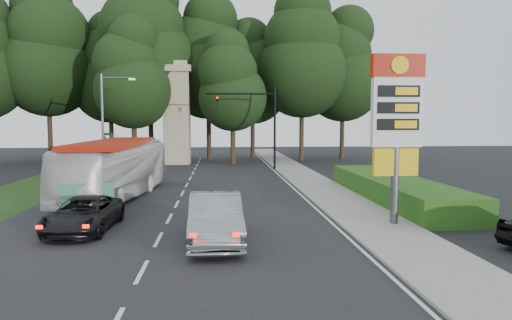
{
  "coord_description": "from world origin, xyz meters",
  "views": [
    {
      "loc": [
        2.2,
        -15.65,
        4.22
      ],
      "look_at": [
        4.09,
        8.08,
        2.2
      ],
      "focal_mm": 32.0,
      "sensor_mm": 36.0,
      "label": 1
    }
  ],
  "objects": [
    {
      "name": "tree_center_left",
      "position": [
        -5.0,
        33.0,
        12.02
      ],
      "size": [
        10.08,
        10.08,
        19.8
      ],
      "color": "#2D2116",
      "rests_on": "ground"
    },
    {
      "name": "grass_verge_left",
      "position": [
        -9.5,
        18.0,
        0.01
      ],
      "size": [
        5.0,
        50.0,
        0.02
      ],
      "primitive_type": "cube",
      "color": "#193814",
      "rests_on": "ground"
    },
    {
      "name": "sidewalk_right",
      "position": [
        8.5,
        12.0,
        0.06
      ],
      "size": [
        3.0,
        80.0,
        0.12
      ],
      "primitive_type": "cube",
      "color": "gray",
      "rests_on": "ground"
    },
    {
      "name": "tree_monument_left",
      "position": [
        -6.0,
        29.0,
        8.68
      ],
      "size": [
        7.28,
        7.28,
        14.3
      ],
      "color": "#2D2116",
      "rests_on": "ground"
    },
    {
      "name": "traffic_signal_mast",
      "position": [
        5.68,
        24.0,
        4.67
      ],
      "size": [
        6.1,
        0.35,
        7.2
      ],
      "color": "black",
      "rests_on": "ground"
    },
    {
      "name": "tree_east_near",
      "position": [
        6.0,
        37.0,
        9.68
      ],
      "size": [
        8.12,
        8.12,
        15.95
      ],
      "color": "#2D2116",
      "rests_on": "ground"
    },
    {
      "name": "tree_west_near",
      "position": [
        -10.0,
        37.0,
        10.02
      ],
      "size": [
        8.4,
        8.4,
        16.5
      ],
      "color": "#2D2116",
      "rests_on": "ground"
    },
    {
      "name": "tree_monument_right",
      "position": [
        3.5,
        29.5,
        8.01
      ],
      "size": [
        6.72,
        6.72,
        13.2
      ],
      "color": "#2D2116",
      "rests_on": "ground"
    },
    {
      "name": "suv_charcoal",
      "position": [
        -3.05,
        2.14,
        0.65
      ],
      "size": [
        2.33,
        4.76,
        1.3
      ],
      "primitive_type": "imported",
      "rotation": [
        0.0,
        0.0,
        -0.04
      ],
      "color": "black",
      "rests_on": "ground"
    },
    {
      "name": "sedan_silver",
      "position": [
        2.03,
        0.03,
        0.84
      ],
      "size": [
        1.93,
        5.18,
        1.69
      ],
      "primitive_type": "imported",
      "rotation": [
        0.0,
        0.0,
        0.03
      ],
      "color": "#929499",
      "rests_on": "ground"
    },
    {
      "name": "streetlight_signs",
      "position": [
        -6.99,
        22.01,
        4.44
      ],
      "size": [
        2.75,
        0.98,
        8.0
      ],
      "color": "#59595E",
      "rests_on": "ground"
    },
    {
      "name": "hedge",
      "position": [
        11.5,
        8.0,
        0.6
      ],
      "size": [
        3.0,
        14.0,
        1.2
      ],
      "primitive_type": "cube",
      "color": "#244D14",
      "rests_on": "ground"
    },
    {
      "name": "ground",
      "position": [
        0.0,
        0.0,
        0.0
      ],
      "size": [
        120.0,
        120.0,
        0.0
      ],
      "primitive_type": "plane",
      "color": "black",
      "rests_on": "ground"
    },
    {
      "name": "road_surface",
      "position": [
        0.0,
        12.0,
        0.01
      ],
      "size": [
        14.0,
        80.0,
        0.02
      ],
      "primitive_type": "cube",
      "color": "black",
      "rests_on": "ground"
    },
    {
      "name": "tree_center_right",
      "position": [
        1.0,
        35.0,
        11.02
      ],
      "size": [
        9.24,
        9.24,
        18.15
      ],
      "color": "#2D2116",
      "rests_on": "ground"
    },
    {
      "name": "tree_west_mid",
      "position": [
        -16.0,
        35.0,
        11.69
      ],
      "size": [
        9.8,
        9.8,
        19.25
      ],
      "color": "#2D2116",
      "rests_on": "ground"
    },
    {
      "name": "tree_east_mid",
      "position": [
        11.0,
        33.0,
        11.35
      ],
      "size": [
        9.52,
        9.52,
        18.7
      ],
      "color": "#2D2116",
      "rests_on": "ground"
    },
    {
      "name": "gas_station_pylon",
      "position": [
        9.2,
        1.99,
        4.45
      ],
      "size": [
        2.1,
        0.45,
        6.85
      ],
      "color": "#59595E",
      "rests_on": "ground"
    },
    {
      "name": "monument",
      "position": [
        -2.0,
        30.0,
        5.1
      ],
      "size": [
        3.0,
        3.0,
        10.05
      ],
      "color": "tan",
      "rests_on": "ground"
    },
    {
      "name": "tree_far_east",
      "position": [
        16.0,
        35.0,
        10.35
      ],
      "size": [
        8.68,
        8.68,
        17.05
      ],
      "color": "#2D2116",
      "rests_on": "ground"
    },
    {
      "name": "transit_bus",
      "position": [
        -3.5,
        9.82,
        1.58
      ],
      "size": [
        4.05,
        11.6,
        3.16
      ],
      "primitive_type": "imported",
      "rotation": [
        0.0,
        0.0,
        -0.12
      ],
      "color": "silver",
      "rests_on": "ground"
    }
  ]
}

